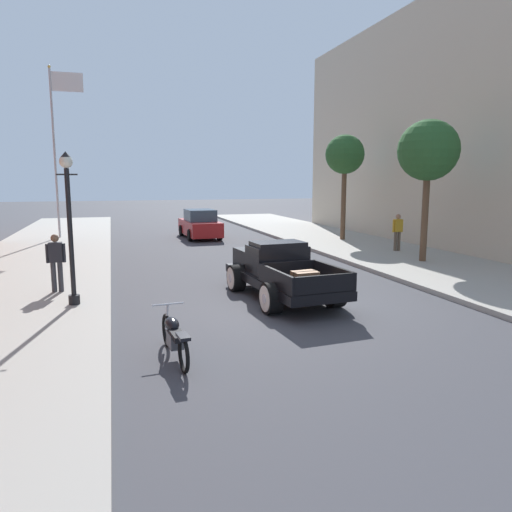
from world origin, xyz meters
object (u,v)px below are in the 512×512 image
pedestrian_sidewalk_right (398,230)px  street_tree_second (345,156)px  pedestrian_sidewalk_left (56,259)px  hotrod_truck_black (279,271)px  car_background_red (200,225)px  street_tree_nearest (428,151)px  street_lamp_near (69,217)px  flagpole (58,134)px  motorcycle_parked (174,336)px

pedestrian_sidewalk_right → street_tree_second: size_ratio=0.30×
pedestrian_sidewalk_left → pedestrian_sidewalk_right: (13.83, 4.31, 0.00)m
hotrod_truck_black → car_background_red: 14.56m
pedestrian_sidewalk_left → street_tree_nearest: 13.73m
pedestrian_sidewalk_left → street_tree_nearest: bearing=6.8°
hotrod_truck_black → pedestrian_sidewalk_right: (7.79, 6.08, 0.33)m
pedestrian_sidewalk_right → street_tree_nearest: size_ratio=0.30×
street_lamp_near → street_tree_second: 16.73m
hotrod_truck_black → street_tree_second: bearing=55.3°
car_background_red → flagpole: bearing=169.0°
street_lamp_near → car_background_red: bearing=68.0°
street_lamp_near → flagpole: (-1.59, 15.84, 3.39)m
hotrod_truck_black → street_tree_nearest: street_tree_nearest is taller
car_background_red → flagpole: flagpole is taller
street_lamp_near → flagpole: bearing=95.7°
hotrod_truck_black → flagpole: bearing=113.9°
street_lamp_near → street_tree_nearest: bearing=14.1°
motorcycle_parked → pedestrian_sidewalk_left: pedestrian_sidewalk_left is taller
street_lamp_near → street_tree_nearest: size_ratio=0.71×
car_background_red → street_lamp_near: bearing=-112.0°
pedestrian_sidewalk_right → street_tree_nearest: street_tree_nearest is taller
hotrod_truck_black → street_tree_nearest: bearing=25.0°
pedestrian_sidewalk_left → street_tree_second: street_tree_second is taller
motorcycle_parked → car_background_red: 18.98m
hotrod_truck_black → street_tree_second: 13.48m
flagpole → street_tree_second: flagpole is taller
street_tree_second → street_tree_nearest: bearing=-91.4°
street_lamp_near → street_tree_second: bearing=39.1°
motorcycle_parked → street_tree_second: street_tree_second is taller
street_lamp_near → flagpole: 16.27m
street_lamp_near → pedestrian_sidewalk_left: bearing=108.7°
car_background_red → hotrod_truck_black: bearing=-91.3°
flagpole → street_tree_second: 15.47m
car_background_red → pedestrian_sidewalk_right: bearing=-48.6°
hotrod_truck_black → flagpole: flagpole is taller
car_background_red → street_tree_nearest: (6.86, -11.21, 3.61)m
street_lamp_near → flagpole: flagpole is taller
hotrod_truck_black → car_background_red: (0.32, 14.56, 0.01)m
hotrod_truck_black → motorcycle_parked: size_ratio=2.38×
pedestrian_sidewalk_right → street_tree_nearest: 4.32m
street_tree_second → hotrod_truck_black: bearing=-124.7°
hotrod_truck_black → car_background_red: size_ratio=1.15×
pedestrian_sidewalk_right → street_tree_second: street_tree_second is taller
flagpole → street_tree_second: size_ratio=1.66×
street_lamp_near → street_tree_second: (12.87, 10.47, 2.18)m
hotrod_truck_black → street_tree_second: size_ratio=0.91×
car_background_red → pedestrian_sidewalk_right: (7.46, -8.48, 0.32)m
pedestrian_sidewalk_left → street_lamp_near: (0.55, -1.62, 1.30)m
car_background_red → motorcycle_parked: bearing=-101.5°
car_background_red → street_tree_nearest: street_tree_nearest is taller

